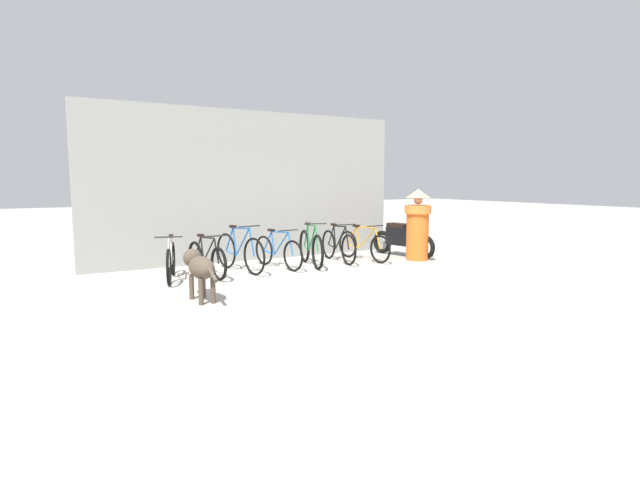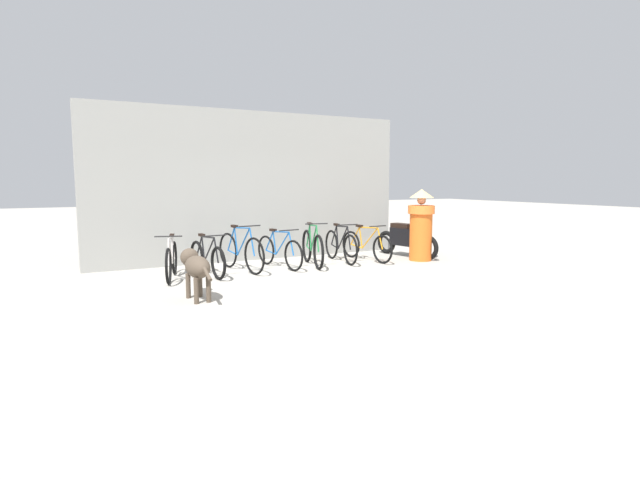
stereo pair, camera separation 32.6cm
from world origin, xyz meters
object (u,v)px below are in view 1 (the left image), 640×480
object	(u,v)px
bicycle_2	(240,252)
bicycle_6	(363,245)
bicycle_3	(278,252)
bicycle_5	(338,246)
motorcycle	(403,238)
bicycle_4	(311,248)
bicycle_1	(206,259)
stray_dog	(199,267)
bicycle_0	(171,261)
person_in_robes	(418,224)

from	to	relation	value
bicycle_2	bicycle_6	world-z (taller)	bicycle_2
bicycle_2	bicycle_3	distance (m)	0.81
bicycle_5	motorcycle	xyz separation A→B (m)	(1.73, -0.07, 0.07)
bicycle_3	bicycle_4	world-z (taller)	bicycle_4
bicycle_1	bicycle_4	distance (m)	2.21
stray_dog	bicycle_2	bearing A→B (deg)	-37.77
stray_dog	bicycle_1	bearing A→B (deg)	-22.62
bicycle_4	bicycle_5	distance (m)	0.78
bicycle_0	bicycle_5	bearing A→B (deg)	110.85
bicycle_6	bicycle_5	bearing A→B (deg)	-106.43
bicycle_3	bicycle_5	xyz separation A→B (m)	(1.46, 0.05, 0.02)
bicycle_4	bicycle_1	bearing A→B (deg)	-76.28
bicycle_4	motorcycle	size ratio (longest dim) A/B	0.91
bicycle_2	bicycle_4	bearing A→B (deg)	75.14
bicycle_1	bicycle_4	bearing A→B (deg)	83.89
bicycle_5	bicycle_6	size ratio (longest dim) A/B	0.98
bicycle_6	person_in_robes	size ratio (longest dim) A/B	1.06
bicycle_3	motorcycle	xyz separation A→B (m)	(3.19, -0.01, 0.09)
bicycle_2	bicycle_5	distance (m)	2.27
bicycle_3	person_in_robes	world-z (taller)	person_in_robes
bicycle_5	bicycle_6	bearing A→B (deg)	86.56
motorcycle	stray_dog	xyz separation A→B (m)	(-5.35, -1.87, 0.07)
bicycle_3	bicycle_6	world-z (taller)	bicycle_3
bicycle_3	bicycle_5	distance (m)	1.46
bicycle_1	person_in_robes	world-z (taller)	person_in_robes
bicycle_4	motorcycle	xyz separation A→B (m)	(2.49, 0.08, 0.05)
bicycle_0	bicycle_1	xyz separation A→B (m)	(0.65, 0.03, -0.01)
bicycle_0	bicycle_2	distance (m)	1.37
bicycle_1	motorcycle	xyz separation A→B (m)	(4.70, 0.12, 0.10)
motorcycle	bicycle_2	bearing A→B (deg)	-100.76
bicycle_0	bicycle_6	size ratio (longest dim) A/B	0.91
bicycle_3	bicycle_4	size ratio (longest dim) A/B	0.97
bicycle_3	bicycle_4	distance (m)	0.71
bicycle_0	bicycle_4	bearing A→B (deg)	108.80
bicycle_1	stray_dog	size ratio (longest dim) A/B	1.34
bicycle_0	bicycle_3	xyz separation A→B (m)	(2.16, 0.16, -0.00)
bicycle_6	bicycle_3	bearing A→B (deg)	-98.41
bicycle_1	bicycle_2	distance (m)	0.72
person_in_robes	bicycle_4	bearing A→B (deg)	13.91
bicycle_2	bicycle_4	world-z (taller)	bicycle_2
bicycle_2	stray_dog	distance (m)	2.33
bicycle_5	person_in_robes	size ratio (longest dim) A/B	1.04
bicycle_1	bicycle_3	world-z (taller)	bicycle_3
bicycle_1	bicycle_5	world-z (taller)	bicycle_5
bicycle_3	person_in_robes	bearing A→B (deg)	69.26
bicycle_5	person_in_robes	distance (m)	1.84
bicycle_5	bicycle_6	world-z (taller)	bicycle_5
bicycle_0	bicycle_2	world-z (taller)	bicycle_2
bicycle_2	motorcycle	size ratio (longest dim) A/B	0.94
bicycle_4	bicycle_3	bearing A→B (deg)	-84.89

